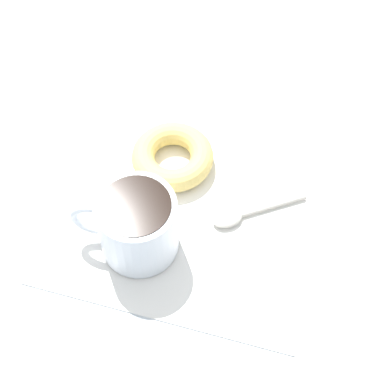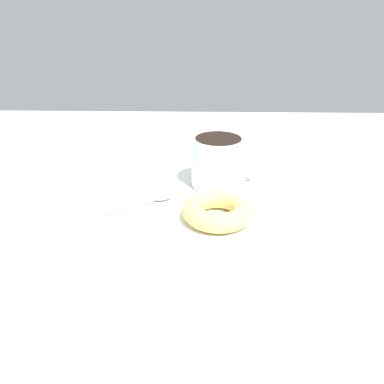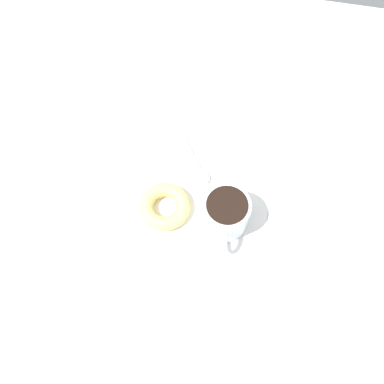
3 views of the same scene
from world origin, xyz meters
TOP-DOWN VIEW (x-y plane):
  - ground_plane at (0.00, 0.00)cm, footprint 120.00×120.00cm
  - napkin at (-0.72, -0.80)cm, footprint 31.21×31.21cm
  - coffee_cup at (-5.07, -8.09)cm, footprint 12.16×8.91cm
  - donut at (-4.54, 3.96)cm, footprint 10.17×10.17cm
  - spoon at (5.26, -1.49)cm, footprint 10.72×7.92cm

SIDE VIEW (x-z plane):
  - ground_plane at x=0.00cm, z-range -2.00..0.00cm
  - napkin at x=-0.72cm, z-range 0.00..0.30cm
  - spoon at x=5.26cm, z-range 0.25..1.15cm
  - donut at x=-4.54cm, z-range 0.30..3.15cm
  - coffee_cup at x=-5.07cm, z-range 0.45..8.89cm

